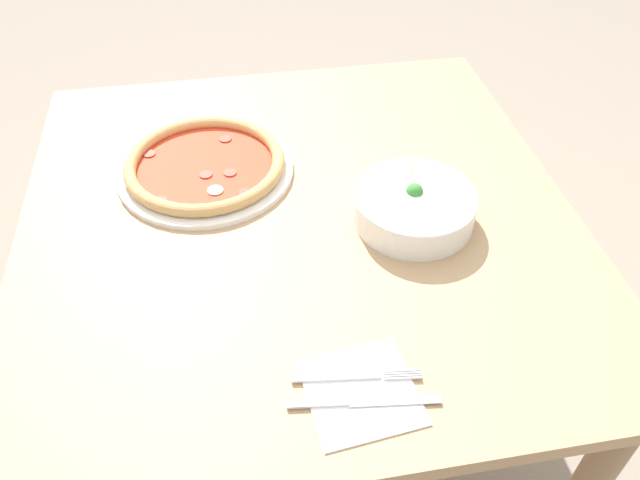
{
  "coord_description": "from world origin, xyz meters",
  "views": [
    {
      "loc": [
        0.9,
        -0.11,
        1.51
      ],
      "look_at": [
        0.11,
        0.02,
        0.75
      ],
      "focal_mm": 35.0,
      "sensor_mm": 36.0,
      "label": 1
    }
  ],
  "objects_px": {
    "pizza": "(205,166)",
    "bowl": "(415,205)",
    "knife": "(357,402)",
    "fork": "(356,377)"
  },
  "relations": [
    {
      "from": "pizza",
      "to": "bowl",
      "type": "distance_m",
      "value": 0.43
    },
    {
      "from": "knife",
      "to": "pizza",
      "type": "bearing_deg",
      "value": 114.92
    },
    {
      "from": "knife",
      "to": "bowl",
      "type": "bearing_deg",
      "value": 70.01
    },
    {
      "from": "pizza",
      "to": "bowl",
      "type": "relative_size",
      "value": 1.58
    },
    {
      "from": "pizza",
      "to": "bowl",
      "type": "height_order",
      "value": "bowl"
    },
    {
      "from": "fork",
      "to": "knife",
      "type": "xyz_separation_m",
      "value": [
        0.04,
        -0.01,
        -0.0
      ]
    },
    {
      "from": "bowl",
      "to": "knife",
      "type": "xyz_separation_m",
      "value": [
        0.37,
        -0.19,
        -0.03
      ]
    },
    {
      "from": "fork",
      "to": "knife",
      "type": "relative_size",
      "value": 0.85
    },
    {
      "from": "pizza",
      "to": "knife",
      "type": "relative_size",
      "value": 1.63
    },
    {
      "from": "bowl",
      "to": "fork",
      "type": "bearing_deg",
      "value": -28.68
    }
  ]
}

